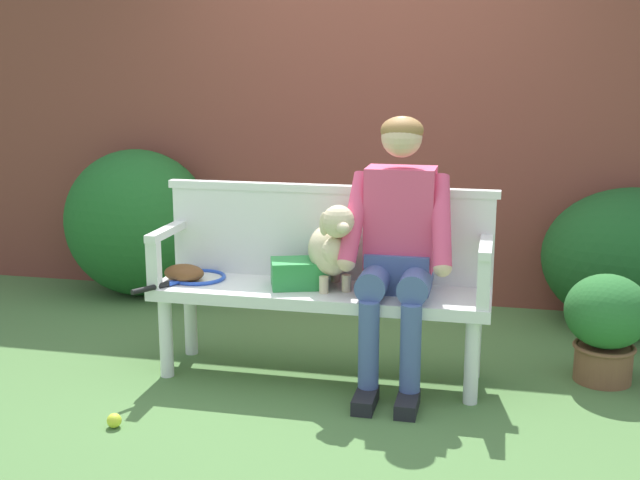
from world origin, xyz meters
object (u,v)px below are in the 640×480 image
(tennis_ball, at_px, (114,421))
(dog_on_bench, at_px, (332,246))
(tennis_racket, at_px, (194,278))
(baseball_glove, at_px, (184,273))
(potted_plant, at_px, (606,322))
(person_seated, at_px, (398,240))
(garden_bench, at_px, (320,300))
(sports_bag, at_px, (299,273))

(tennis_ball, bearing_deg, dog_on_bench, 43.28)
(tennis_racket, bearing_deg, baseball_glove, -139.22)
(baseball_glove, height_order, tennis_ball, baseball_glove)
(tennis_ball, relative_size, potted_plant, 0.12)
(dog_on_bench, height_order, potted_plant, dog_on_bench)
(dog_on_bench, bearing_deg, person_seated, 0.18)
(garden_bench, distance_m, sports_bag, 0.17)
(tennis_racket, distance_m, potted_plant, 2.13)
(sports_bag, bearing_deg, garden_bench, -0.53)
(baseball_glove, bearing_deg, dog_on_bench, 13.25)
(dog_on_bench, height_order, tennis_racket, dog_on_bench)
(baseball_glove, height_order, sports_bag, sports_bag)
(baseball_glove, xyz_separation_m, potted_plant, (2.15, 0.29, -0.21))
(garden_bench, xyz_separation_m, sports_bag, (-0.11, 0.00, 0.14))
(garden_bench, distance_m, person_seated, 0.52)
(dog_on_bench, bearing_deg, garden_bench, 171.47)
(person_seated, bearing_deg, tennis_racket, 179.45)
(baseball_glove, bearing_deg, garden_bench, 14.17)
(garden_bench, distance_m, dog_on_bench, 0.30)
(garden_bench, xyz_separation_m, dog_on_bench, (0.06, -0.01, 0.29))
(garden_bench, distance_m, baseball_glove, 0.73)
(tennis_racket, relative_size, sports_bag, 2.01)
(person_seated, xyz_separation_m, tennis_ball, (-1.16, -0.78, -0.71))
(garden_bench, xyz_separation_m, person_seated, (0.39, -0.01, 0.33))
(tennis_racket, distance_m, baseball_glove, 0.07)
(baseball_glove, xyz_separation_m, sports_bag, (0.61, 0.04, 0.03))
(sports_bag, height_order, potted_plant, sports_bag)
(baseball_glove, bearing_deg, tennis_racket, 52.24)
(garden_bench, bearing_deg, baseball_glove, -177.28)
(garden_bench, height_order, tennis_racket, tennis_racket)
(tennis_racket, xyz_separation_m, tennis_ball, (-0.09, -0.79, -0.46))
(person_seated, relative_size, tennis_ball, 20.43)
(sports_bag, bearing_deg, tennis_ball, -129.66)
(person_seated, height_order, potted_plant, person_seated)
(garden_bench, bearing_deg, tennis_racket, 179.84)
(sports_bag, bearing_deg, baseball_glove, -176.70)
(person_seated, bearing_deg, sports_bag, 178.92)
(person_seated, distance_m, dog_on_bench, 0.33)
(garden_bench, bearing_deg, tennis_ball, -134.09)
(sports_bag, relative_size, potted_plant, 0.50)
(person_seated, height_order, baseball_glove, person_seated)
(garden_bench, relative_size, tennis_ball, 26.02)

